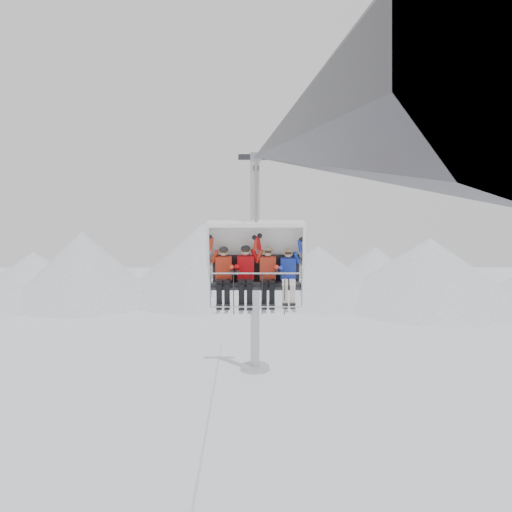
{
  "coord_description": "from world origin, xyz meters",
  "views": [
    {
      "loc": [
        -0.05,
        -16.89,
        13.28
      ],
      "look_at": [
        0.0,
        0.0,
        10.68
      ],
      "focal_mm": 45.0,
      "sensor_mm": 36.0,
      "label": 1
    }
  ],
  "objects_px": {
    "skier_center_right": "(268,273)",
    "skier_far_left": "(224,273)",
    "lift_tower_right": "(255,280)",
    "skier_center_left": "(246,273)",
    "chairlift_carrier": "(256,253)",
    "skier_far_right": "(288,274)"
  },
  "relations": [
    {
      "from": "skier_center_left",
      "to": "skier_far_right",
      "type": "relative_size",
      "value": 1.04
    },
    {
      "from": "lift_tower_right",
      "to": "skier_center_right",
      "type": "relative_size",
      "value": 7.95
    },
    {
      "from": "skier_far_left",
      "to": "skier_far_right",
      "type": "height_order",
      "value": "skier_far_left"
    },
    {
      "from": "lift_tower_right",
      "to": "skier_far_right",
      "type": "distance_m",
      "value": 22.62
    },
    {
      "from": "lift_tower_right",
      "to": "skier_far_right",
      "type": "relative_size",
      "value": 7.99
    },
    {
      "from": "lift_tower_right",
      "to": "skier_center_left",
      "type": "relative_size",
      "value": 7.7
    },
    {
      "from": "skier_center_left",
      "to": "lift_tower_right",
      "type": "bearing_deg",
      "value": 89.29
    },
    {
      "from": "chairlift_carrier",
      "to": "skier_far_right",
      "type": "xyz_separation_m",
      "value": [
        0.86,
        -0.31,
        -0.51
      ]
    },
    {
      "from": "skier_center_left",
      "to": "chairlift_carrier",
      "type": "bearing_deg",
      "value": 47.9
    },
    {
      "from": "chairlift_carrier",
      "to": "skier_center_right",
      "type": "xyz_separation_m",
      "value": [
        0.31,
        -0.31,
        -0.49
      ]
    },
    {
      "from": "skier_far_left",
      "to": "skier_center_left",
      "type": "height_order",
      "value": "skier_center_left"
    },
    {
      "from": "skier_center_right",
      "to": "skier_far_left",
      "type": "bearing_deg",
      "value": 179.96
    },
    {
      "from": "skier_center_right",
      "to": "skier_far_right",
      "type": "distance_m",
      "value": 0.54
    },
    {
      "from": "chairlift_carrier",
      "to": "skier_center_right",
      "type": "bearing_deg",
      "value": -44.44
    },
    {
      "from": "skier_far_left",
      "to": "skier_center_left",
      "type": "relative_size",
      "value": 0.98
    },
    {
      "from": "skier_far_left",
      "to": "skier_center_right",
      "type": "xyz_separation_m",
      "value": [
        1.18,
        -0.0,
        -0.0
      ]
    },
    {
      "from": "skier_far_left",
      "to": "skier_center_right",
      "type": "relative_size",
      "value": 1.01
    },
    {
      "from": "chairlift_carrier",
      "to": "skier_center_right",
      "type": "distance_m",
      "value": 0.66
    },
    {
      "from": "skier_center_left",
      "to": "skier_far_left",
      "type": "bearing_deg",
      "value": -179.7
    },
    {
      "from": "lift_tower_right",
      "to": "chairlift_carrier",
      "type": "bearing_deg",
      "value": -90.0
    },
    {
      "from": "lift_tower_right",
      "to": "skier_center_right",
      "type": "bearing_deg",
      "value": -89.19
    },
    {
      "from": "skier_far_left",
      "to": "skier_center_right",
      "type": "distance_m",
      "value": 1.18
    }
  ]
}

